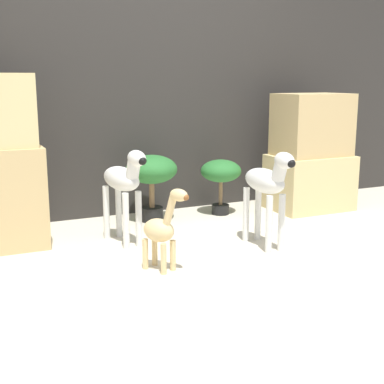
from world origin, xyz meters
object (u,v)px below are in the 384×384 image
Objects in this scene: giraffe_figurine at (162,229)px; potted_palm_front at (221,174)px; zebra_right at (267,184)px; zebra_left at (124,182)px; potted_palm_back at (152,173)px.

giraffe_figurine reaches higher than potted_palm_front.
zebra_right reaches higher than giraffe_figurine.
zebra_left is 1.45× the size of potted_palm_front.
zebra_right is 1.08m from potted_palm_back.
potted_palm_front is at bearing 48.28° from giraffe_figurine.
zebra_right is at bearing -98.44° from potted_palm_front.
giraffe_figurine is (-0.82, -0.13, -0.18)m from zebra_right.
potted_palm_front is (0.96, 1.07, 0.09)m from giraffe_figurine.
potted_palm_front is at bearing 25.03° from zebra_left.
zebra_right is at bearing 9.02° from giraffe_figurine.
potted_palm_back is at bearing 52.07° from zebra_left.
potted_palm_front is 0.87× the size of potted_palm_back.
potted_palm_back reaches higher than giraffe_figurine.
zebra_left is 1.26× the size of potted_palm_back.
zebra_right is 1.00× the size of zebra_left.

